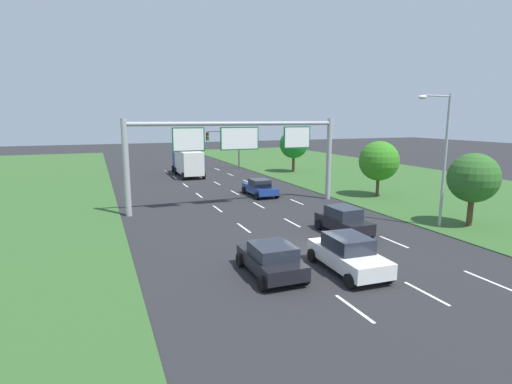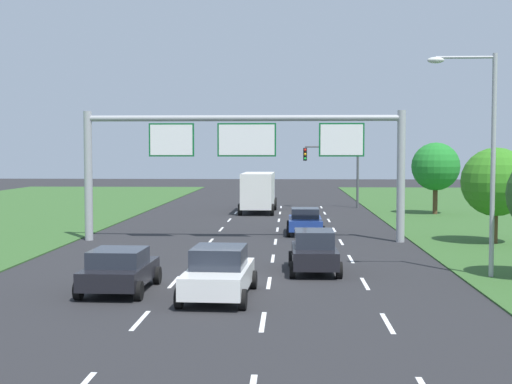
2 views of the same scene
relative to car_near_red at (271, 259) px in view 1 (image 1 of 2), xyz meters
name	(u,v)px [view 1 (image 1 of 2)]	position (x,y,z in m)	size (l,w,h in m)	color
ground_plane	(314,253)	(3.33, 1.90, -0.77)	(200.00, 200.00, 0.00)	#262628
grass_verge_right	(454,193)	(24.33, 11.90, -0.74)	(24.00, 120.00, 0.06)	#335B28
lane_dashes_inner_left	(229,217)	(1.58, 10.90, -0.77)	(0.14, 56.40, 0.01)	white
lane_dashes_inner_right	(274,213)	(5.08, 10.90, -0.77)	(0.14, 56.40, 0.01)	white
lane_dashes_slip	(315,209)	(8.58, 10.90, -0.77)	(0.14, 56.40, 0.01)	white
car_near_red	(271,259)	(0.00, 0.00, 0.00)	(2.28, 4.06, 1.49)	black
car_lead_silver	(343,220)	(6.81, 4.39, 0.07)	(2.05, 4.01, 1.67)	black
car_mid_lane	(260,188)	(6.73, 17.68, -0.02)	(2.16, 4.37, 1.51)	navy
car_far_ahead	(348,254)	(3.51, -0.86, 0.07)	(2.37, 4.57, 1.69)	white
box_truck	(187,162)	(3.37, 32.92, 0.94)	(2.82, 8.58, 3.15)	navy
sign_gantry	(239,145)	(3.47, 14.08, 4.15)	(17.24, 0.44, 7.00)	#9EA0A5
traffic_light_mast	(226,141)	(9.71, 37.24, 3.09)	(4.76, 0.49, 5.60)	#47494F
street_lamp	(441,150)	(13.12, 3.31, 4.30)	(2.61, 0.32, 8.50)	#9EA0A5
roadside_tree_near	(473,178)	(15.47, 2.74, 2.44)	(3.20, 3.20, 4.83)	#513823
roadside_tree_mid	(379,161)	(16.47, 13.31, 2.48)	(3.55, 3.55, 5.03)	#513823
roadside_tree_far	(294,144)	(16.95, 30.90, 2.91)	(3.66, 3.66, 5.53)	#513823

